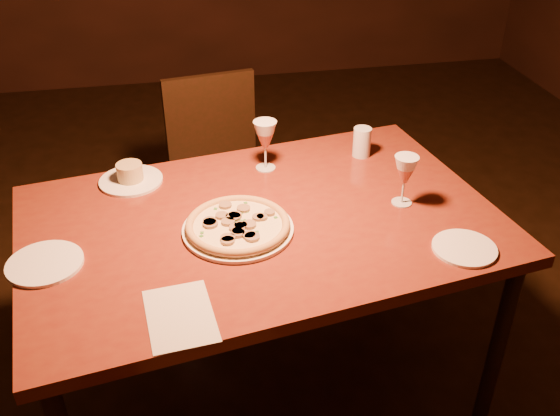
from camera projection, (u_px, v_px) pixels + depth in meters
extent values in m
cube|color=maroon|center=(262.00, 224.00, 2.00)|extent=(1.63, 1.18, 0.04)
cylinder|color=black|center=(57.00, 288.00, 2.35)|extent=(0.05, 0.05, 0.76)
cylinder|color=black|center=(497.00, 350.00, 2.08)|extent=(0.05, 0.05, 0.76)
cylinder|color=black|center=(380.00, 220.00, 2.75)|extent=(0.05, 0.05, 0.76)
cube|color=black|center=(224.00, 178.00, 2.89)|extent=(0.49, 0.49, 0.04)
cube|color=black|center=(210.00, 116.00, 2.93)|extent=(0.43, 0.10, 0.41)
cylinder|color=black|center=(200.00, 248.00, 2.84)|extent=(0.04, 0.04, 0.44)
cylinder|color=black|center=(183.00, 209.00, 3.11)|extent=(0.04, 0.04, 0.44)
cylinder|color=black|center=(272.00, 233.00, 2.94)|extent=(0.04, 0.04, 0.44)
cylinder|color=black|center=(250.00, 197.00, 3.21)|extent=(0.04, 0.04, 0.44)
cylinder|color=white|center=(238.00, 229.00, 1.93)|extent=(0.35, 0.35, 0.01)
cylinder|color=#F9EAAB|center=(238.00, 226.00, 1.92)|extent=(0.31, 0.31, 0.01)
torus|color=tan|center=(238.00, 224.00, 1.92)|extent=(0.32, 0.32, 0.03)
cylinder|color=white|center=(131.00, 181.00, 2.19)|extent=(0.22, 0.22, 0.01)
cylinder|color=tan|center=(130.00, 172.00, 2.17)|extent=(0.09, 0.09, 0.06)
cylinder|color=silver|center=(362.00, 142.00, 2.33)|extent=(0.07, 0.07, 0.11)
cylinder|color=white|center=(45.00, 263.00, 1.79)|extent=(0.22, 0.22, 0.01)
cylinder|color=white|center=(464.00, 248.00, 1.85)|extent=(0.19, 0.19, 0.01)
cube|color=beige|center=(180.00, 315.00, 1.61)|extent=(0.19, 0.26, 0.00)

